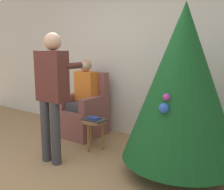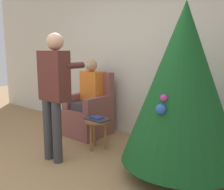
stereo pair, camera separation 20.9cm
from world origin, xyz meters
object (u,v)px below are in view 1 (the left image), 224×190
person_seated (83,94)px  side_stool (94,125)px  christmas_tree (182,83)px  person_standing (52,87)px  armchair (85,113)px

person_seated → side_stool: 0.76m
side_stool → christmas_tree: bearing=-0.1°
christmas_tree → person_standing: 1.58m
armchair → side_stool: armchair is taller
christmas_tree → person_seated: christmas_tree is taller
person_standing → side_stool: bearing=73.0°
person_seated → christmas_tree: bearing=-12.3°
person_seated → person_standing: (0.37, -0.99, 0.28)m
armchair → side_stool: size_ratio=2.39×
christmas_tree → person_seated: bearing=167.7°
christmas_tree → armchair: (-1.83, 0.43, -0.71)m
christmas_tree → side_stool: bearing=179.9°
christmas_tree → person_standing: (-1.46, -0.59, -0.09)m
person_seated → person_standing: size_ratio=0.77×
christmas_tree → armchair: 2.01m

